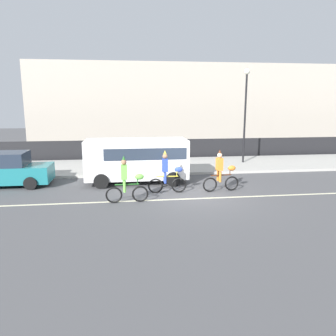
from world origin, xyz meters
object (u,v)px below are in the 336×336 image
Objects in this scene: parade_cyclist_lime at (127,182)px; parade_cyclist_orange at (222,173)px; street_lamp_post at (246,102)px; pedestrian_onlooker at (155,151)px; parade_cyclist_cobalt at (168,174)px; parked_car_teal at (6,170)px; parked_van_white at (138,157)px.

parade_cyclist_orange is at bearing 15.41° from parade_cyclist_lime.
pedestrian_onlooker is (-5.77, -0.31, -2.97)m from street_lamp_post.
parade_cyclist_cobalt is (1.78, 1.21, 0.00)m from parade_cyclist_lime.
parade_cyclist_orange is 0.47× the size of parked_car_teal.
pedestrian_onlooker is at bearing -176.90° from street_lamp_post.
street_lamp_post reaches higher than parade_cyclist_lime.
parked_van_white is 8.43m from street_lamp_post.
parade_cyclist_lime is 10.94m from street_lamp_post.
parade_cyclist_cobalt is 0.47× the size of parked_car_teal.
street_lamp_post is (5.73, 6.09, 3.15)m from parade_cyclist_cobalt.
parked_van_white reaches higher than parked_car_teal.
parked_van_white is (-3.66, 2.19, 0.44)m from parade_cyclist_orange.
parade_cyclist_cobalt is at bearing -60.60° from parked_van_white.
parade_cyclist_lime reaches higher than parked_car_teal.
parade_cyclist_orange reaches higher than parked_car_teal.
parade_cyclist_lime is at bearing -104.01° from pedestrian_onlooker.
street_lamp_post is at bearing 3.10° from pedestrian_onlooker.
parade_cyclist_orange is 10.22m from parked_car_teal.
parade_cyclist_lime is at bearing -99.71° from parked_van_white.
pedestrian_onlooker is at bearing 72.14° from parked_van_white.
parked_van_white reaches higher than parade_cyclist_cobalt.
parade_cyclist_cobalt is 0.38× the size of parked_van_white.
parked_car_teal is (-6.31, 0.09, -0.50)m from parked_van_white.
street_lamp_post reaches higher than parade_cyclist_orange.
parade_cyclist_lime is 3.44m from parked_van_white.
parked_car_teal is at bearing 179.22° from parked_van_white.
street_lamp_post reaches higher than parked_van_white.
street_lamp_post is (7.51, 7.30, 3.15)m from parade_cyclist_lime.
street_lamp_post is at bearing 29.62° from parked_van_white.
parade_cyclist_orange is 0.38× the size of parked_van_white.
parade_cyclist_orange is (4.23, 1.17, 0.00)m from parade_cyclist_lime.
parade_cyclist_lime is 6.69m from parked_car_teal.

